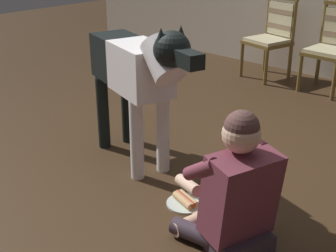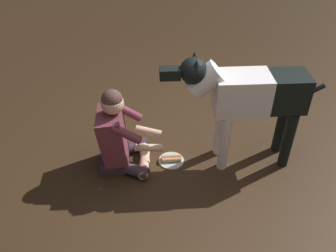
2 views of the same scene
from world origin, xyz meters
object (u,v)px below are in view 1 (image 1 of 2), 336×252
Objects in this scene: dining_chair_left_of_pair at (273,34)px; person_sitting_on_floor at (234,193)px; large_dog at (137,72)px; hot_dog_on_plate at (185,201)px; dining_chair_right_of_pair at (333,43)px.

person_sitting_on_floor is (1.61, -3.10, -0.19)m from dining_chair_left_of_pair.
large_dog reaches higher than hot_dog_on_plate.
dining_chair_left_of_pair is 0.77m from dining_chair_right_of_pair.
dining_chair_left_of_pair is 0.68× the size of large_dog.
large_dog reaches higher than dining_chair_right_of_pair.
dining_chair_left_of_pair is 3.20m from hot_dog_on_plate.
large_dog is (0.47, -2.76, 0.22)m from dining_chair_left_of_pair.
dining_chair_right_of_pair is at bearing 105.09° from person_sitting_on_floor.
dining_chair_right_of_pair is 3.78× the size of hot_dog_on_plate.
dining_chair_right_of_pair is 0.68× the size of large_dog.
person_sitting_on_floor is at bearing -74.91° from dining_chair_right_of_pair.
dining_chair_right_of_pair is at bearing 0.15° from dining_chair_left_of_pair.
dining_chair_left_of_pair reaches higher than person_sitting_on_floor.
person_sitting_on_floor is 3.34× the size of hot_dog_on_plate.
hot_dog_on_plate is (-0.48, 0.15, -0.33)m from person_sitting_on_floor.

